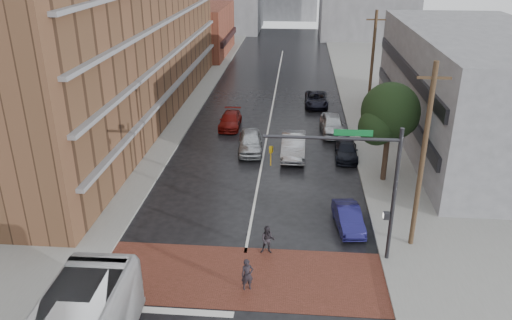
# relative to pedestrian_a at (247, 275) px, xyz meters

# --- Properties ---
(ground) EXTENTS (160.00, 160.00, 0.00)m
(ground) POSITION_rel_pedestrian_a_xyz_m (-0.41, 0.44, -0.80)
(ground) COLOR black
(ground) RESTS_ON ground
(crosswalk) EXTENTS (14.00, 5.00, 0.02)m
(crosswalk) POSITION_rel_pedestrian_a_xyz_m (-0.41, 0.94, -0.79)
(crosswalk) COLOR brown
(crosswalk) RESTS_ON ground
(sidewalk_west) EXTENTS (9.00, 90.00, 0.15)m
(sidewalk_west) POSITION_rel_pedestrian_a_xyz_m (-11.91, 25.44, -0.73)
(sidewalk_west) COLOR gray
(sidewalk_west) RESTS_ON ground
(sidewalk_east) EXTENTS (9.00, 90.00, 0.15)m
(sidewalk_east) POSITION_rel_pedestrian_a_xyz_m (11.09, 25.44, -0.73)
(sidewalk_east) COLOR gray
(sidewalk_east) RESTS_ON ground
(storefront_west) EXTENTS (8.00, 16.00, 7.00)m
(storefront_west) POSITION_rel_pedestrian_a_xyz_m (-12.41, 54.44, 2.70)
(storefront_west) COLOR brown
(storefront_west) RESTS_ON ground
(building_east) EXTENTS (11.00, 26.00, 9.00)m
(building_east) POSITION_rel_pedestrian_a_xyz_m (16.09, 20.44, 3.70)
(building_east) COLOR gray
(building_east) RESTS_ON ground
(street_tree) EXTENTS (4.20, 4.10, 6.90)m
(street_tree) POSITION_rel_pedestrian_a_xyz_m (8.11, 12.47, 3.93)
(street_tree) COLOR #332319
(street_tree) RESTS_ON ground
(signal_mast) EXTENTS (6.50, 0.30, 7.20)m
(signal_mast) POSITION_rel_pedestrian_a_xyz_m (5.44, 2.94, 3.93)
(signal_mast) COLOR #2D2D33
(signal_mast) RESTS_ON ground
(utility_pole_near) EXTENTS (1.60, 0.26, 10.00)m
(utility_pole_near) POSITION_rel_pedestrian_a_xyz_m (8.39, 4.44, 4.34)
(utility_pole_near) COLOR #473321
(utility_pole_near) RESTS_ON ground
(utility_pole_far) EXTENTS (1.60, 0.26, 10.00)m
(utility_pole_far) POSITION_rel_pedestrian_a_xyz_m (8.39, 24.44, 4.34)
(utility_pole_far) COLOR #473321
(utility_pole_far) RESTS_ON ground
(pedestrian_a) EXTENTS (0.68, 0.57, 1.60)m
(pedestrian_a) POSITION_rel_pedestrian_a_xyz_m (0.00, 0.00, 0.00)
(pedestrian_a) COLOR black
(pedestrian_a) RESTS_ON ground
(pedestrian_b) EXTENTS (0.78, 0.61, 1.57)m
(pedestrian_b) POSITION_rel_pedestrian_a_xyz_m (0.76, 3.08, -0.01)
(pedestrian_b) COLOR #262227
(pedestrian_b) RESTS_ON ground
(car_travel_a) EXTENTS (2.31, 4.81, 1.58)m
(car_travel_a) POSITION_rel_pedestrian_a_xyz_m (-1.50, 17.05, -0.01)
(car_travel_a) COLOR #B5BABE
(car_travel_a) RESTS_ON ground
(car_travel_b) EXTENTS (1.81, 5.12, 1.68)m
(car_travel_b) POSITION_rel_pedestrian_a_xyz_m (1.88, 16.46, 0.04)
(car_travel_b) COLOR #A3A5AB
(car_travel_b) RESTS_ON ground
(car_travel_c) EXTENTS (1.84, 4.42, 1.28)m
(car_travel_c) POSITION_rel_pedestrian_a_xyz_m (-3.80, 22.54, -0.16)
(car_travel_c) COLOR maroon
(car_travel_c) RESTS_ON ground
(suv_travel) EXTENTS (2.26, 4.87, 1.35)m
(suv_travel) POSITION_rel_pedestrian_a_xyz_m (3.97, 29.70, -0.13)
(suv_travel) COLOR black
(suv_travel) RESTS_ON ground
(car_parked_near) EXTENTS (1.77, 3.91, 1.24)m
(car_parked_near) POSITION_rel_pedestrian_a_xyz_m (5.17, 6.05, -0.18)
(car_parked_near) COLOR #17164D
(car_parked_near) RESTS_ON ground
(car_parked_mid) EXTENTS (1.80, 4.15, 1.19)m
(car_parked_mid) POSITION_rel_pedestrian_a_xyz_m (5.89, 16.44, -0.21)
(car_parked_mid) COLOR black
(car_parked_mid) RESTS_ON ground
(car_parked_far) EXTENTS (2.20, 4.88, 1.62)m
(car_parked_far) POSITION_rel_pedestrian_a_xyz_m (5.12, 21.69, 0.01)
(car_parked_far) COLOR #ABAFB3
(car_parked_far) RESTS_ON ground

